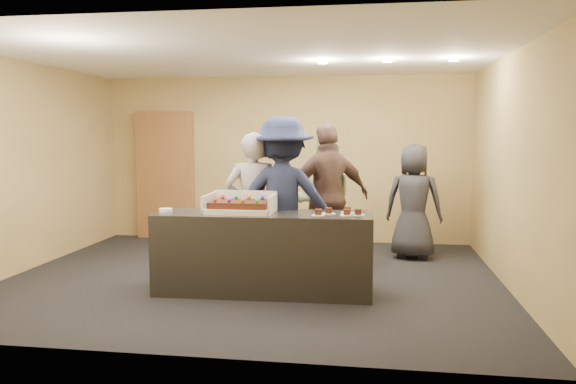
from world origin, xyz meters
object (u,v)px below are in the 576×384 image
object	(u,v)px
person_server_grey	(253,208)
person_navy_man	(282,200)
sheet_cake	(240,204)
person_brown_extra	(328,197)
person_sage_man	(324,202)
person_dark_suit	(414,201)
cake_box	(241,208)
storage_cabinet	(165,175)
plate_stack	(166,210)
serving_counter	(264,253)

from	to	relation	value
person_server_grey	person_navy_man	bearing A→B (deg)	173.71
sheet_cake	person_brown_extra	distance (m)	1.50
person_navy_man	person_brown_extra	bearing A→B (deg)	-131.86
person_sage_man	person_navy_man	distance (m)	1.09
sheet_cake	person_dark_suit	distance (m)	2.88
cake_box	person_brown_extra	distance (m)	1.47
person_dark_suit	storage_cabinet	bearing A→B (deg)	-3.91
storage_cabinet	person_brown_extra	world-z (taller)	storage_cabinet
person_dark_suit	person_brown_extra	bearing A→B (deg)	45.33
person_server_grey	person_dark_suit	world-z (taller)	person_server_grey
plate_stack	person_server_grey	xyz separation A→B (m)	(0.90, 0.51, -0.02)
storage_cabinet	person_sage_man	world-z (taller)	storage_cabinet
plate_stack	person_navy_man	size ratio (longest dim) A/B	0.08
cake_box	serving_counter	bearing A→B (deg)	-6.06
person_sage_man	person_navy_man	bearing A→B (deg)	53.11
serving_counter	sheet_cake	bearing A→B (deg)	178.30
sheet_cake	person_navy_man	world-z (taller)	person_navy_man
cake_box	person_sage_man	distance (m)	1.67
storage_cabinet	person_server_grey	world-z (taller)	storage_cabinet
serving_counter	person_dark_suit	xyz separation A→B (m)	(1.77, 2.02, 0.37)
plate_stack	storage_cabinet	bearing A→B (deg)	110.92
plate_stack	serving_counter	bearing A→B (deg)	3.32
person_brown_extra	cake_box	bearing A→B (deg)	26.42
cake_box	sheet_cake	world-z (taller)	cake_box
storage_cabinet	person_navy_man	world-z (taller)	storage_cabinet
cake_box	sheet_cake	xyz separation A→B (m)	(-0.00, -0.03, 0.05)
sheet_cake	person_sage_man	world-z (taller)	person_sage_man
serving_counter	plate_stack	world-z (taller)	plate_stack
serving_counter	person_navy_man	world-z (taller)	person_navy_man
plate_stack	person_server_grey	world-z (taller)	person_server_grey
serving_counter	cake_box	world-z (taller)	cake_box
storage_cabinet	person_navy_man	xyz separation A→B (m)	(2.43, -2.54, -0.08)
cake_box	person_dark_suit	size ratio (longest dim) A/B	0.46
serving_counter	person_server_grey	size ratio (longest dim) A/B	1.34
cake_box	sheet_cake	distance (m)	0.06
person_server_grey	cake_box	bearing A→B (deg)	71.85
serving_counter	person_dark_suit	size ratio (longest dim) A/B	1.47
cake_box	person_brown_extra	xyz separation A→B (m)	(0.89, 1.18, 0.01)
person_server_grey	person_sage_man	size ratio (longest dim) A/B	1.05
sheet_cake	plate_stack	size ratio (longest dim) A/B	4.34
person_server_grey	person_dark_suit	distance (m)	2.54
person_brown_extra	person_dark_suit	distance (m)	1.42
person_brown_extra	person_dark_suit	bearing A→B (deg)	-171.24
cake_box	person_brown_extra	world-z (taller)	person_brown_extra
plate_stack	person_brown_extra	size ratio (longest dim) A/B	0.08
cake_box	storage_cabinet	bearing A→B (deg)	124.10
sheet_cake	person_dark_suit	bearing A→B (deg)	44.83
cake_box	plate_stack	bearing A→B (deg)	-173.78
person_sage_man	person_navy_man	world-z (taller)	person_navy_man
storage_cabinet	person_sage_man	size ratio (longest dim) A/B	1.26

